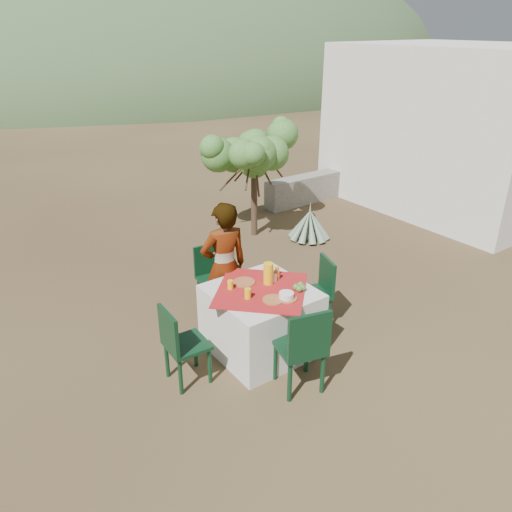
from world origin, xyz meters
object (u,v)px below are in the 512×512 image
(chair_left, at_px, (180,343))
(juice_pitcher, at_px, (268,273))
(chair_right, at_px, (318,289))
(agave, at_px, (309,225))
(guesthouse, at_px, (455,127))
(chair_far, at_px, (212,274))
(shrub_tree, at_px, (255,157))
(chair_near, at_px, (303,346))
(person, at_px, (224,267))
(table, at_px, (261,320))

(chair_left, height_order, juice_pitcher, juice_pitcher)
(chair_right, relative_size, agave, 1.15)
(chair_left, relative_size, guesthouse, 0.21)
(chair_far, relative_size, shrub_tree, 0.48)
(chair_far, relative_size, chair_right, 0.96)
(guesthouse, distance_m, juice_pitcher, 6.30)
(chair_far, distance_m, chair_right, 1.37)
(chair_near, distance_m, guesthouse, 6.87)
(chair_right, xyz_separation_m, shrub_tree, (1.07, 2.80, 0.87))
(agave, bearing_deg, juice_pitcher, -139.74)
(person, distance_m, juice_pitcher, 0.62)
(chair_near, xyz_separation_m, chair_right, (0.95, 0.84, -0.05))
(chair_right, height_order, agave, chair_right)
(table, bearing_deg, chair_left, 179.83)
(shrub_tree, height_order, guesthouse, guesthouse)
(table, xyz_separation_m, guesthouse, (6.11, 2.00, 1.12))
(chair_left, xyz_separation_m, person, (0.94, 0.65, 0.30))
(chair_near, relative_size, person, 0.61)
(chair_right, relative_size, juice_pitcher, 3.54)
(table, bearing_deg, person, 94.79)
(table, xyz_separation_m, juice_pitcher, (0.14, 0.07, 0.50))
(agave, height_order, guesthouse, guesthouse)
(shrub_tree, xyz_separation_m, juice_pitcher, (-1.79, -2.77, -0.46))
(chair_far, bearing_deg, chair_near, -89.11)
(person, bearing_deg, chair_right, 153.74)
(person, height_order, shrub_tree, shrub_tree)
(shrub_tree, bearing_deg, chair_far, -137.97)
(table, distance_m, agave, 3.27)
(agave, xyz_separation_m, guesthouse, (3.59, -0.08, 1.25))
(chair_near, height_order, guesthouse, guesthouse)
(table, height_order, chair_near, chair_near)
(shrub_tree, bearing_deg, chair_near, -119.03)
(table, xyz_separation_m, shrub_tree, (1.94, 2.84, 0.96))
(chair_left, distance_m, shrub_tree, 4.16)
(person, xyz_separation_m, shrub_tree, (1.99, 2.19, 0.56))
(chair_left, distance_m, person, 1.18)
(table, relative_size, juice_pitcher, 5.39)
(chair_left, bearing_deg, juice_pitcher, -84.26)
(agave, relative_size, guesthouse, 0.18)
(person, bearing_deg, table, 102.35)
(chair_near, height_order, agave, chair_near)
(chair_left, xyz_separation_m, agave, (3.51, 2.08, -0.23))
(person, bearing_deg, agave, -143.41)
(person, height_order, guesthouse, guesthouse)
(chair_right, bearing_deg, table, -69.03)
(person, relative_size, shrub_tree, 0.92)
(chair_right, bearing_deg, chair_far, -125.34)
(juice_pitcher, bearing_deg, person, 108.84)
(chair_far, xyz_separation_m, agave, (2.46, 0.94, -0.21))
(chair_left, height_order, chair_right, chair_left)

